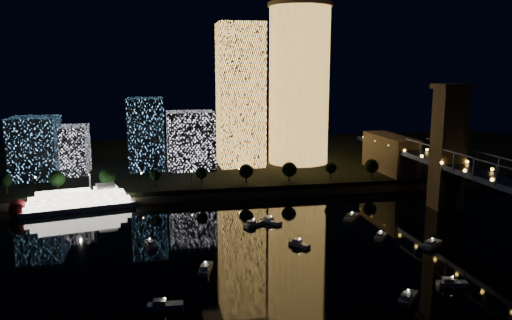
# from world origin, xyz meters

# --- Properties ---
(ground) EXTENTS (520.00, 520.00, 0.00)m
(ground) POSITION_xyz_m (0.00, 0.00, 0.00)
(ground) COLOR black
(ground) RESTS_ON ground
(far_bank) EXTENTS (420.00, 160.00, 5.00)m
(far_bank) POSITION_xyz_m (0.00, 160.00, 2.50)
(far_bank) COLOR black
(far_bank) RESTS_ON ground
(seawall) EXTENTS (420.00, 6.00, 3.00)m
(seawall) POSITION_xyz_m (0.00, 82.00, 1.50)
(seawall) COLOR #6B5E4C
(seawall) RESTS_ON ground
(tower_cylindrical) EXTENTS (34.00, 34.00, 84.33)m
(tower_cylindrical) POSITION_xyz_m (26.90, 132.84, 47.29)
(tower_cylindrical) COLOR #FFB751
(tower_cylindrical) RESTS_ON far_bank
(tower_rectangular) EXTENTS (23.17, 23.17, 73.72)m
(tower_rectangular) POSITION_xyz_m (-5.18, 131.73, 41.86)
(tower_rectangular) COLOR #FFB751
(tower_rectangular) RESTS_ON far_bank
(midrise_blocks) EXTENTS (94.66, 37.34, 36.02)m
(midrise_blocks) POSITION_xyz_m (-69.09, 125.69, 19.90)
(midrise_blocks) COLOR silver
(midrise_blocks) RESTS_ON far_bank
(riverboat) EXTENTS (47.72, 19.09, 14.10)m
(riverboat) POSITION_xyz_m (-82.44, 75.03, 3.62)
(riverboat) COLOR silver
(riverboat) RESTS_ON ground
(motorboats) EXTENTS (95.27, 74.95, 2.78)m
(motorboats) POSITION_xyz_m (-3.66, 14.75, 0.81)
(motorboats) COLOR silver
(motorboats) RESTS_ON ground
(esplanade_trees) EXTENTS (165.91, 6.92, 8.96)m
(esplanade_trees) POSITION_xyz_m (-27.44, 88.00, 10.47)
(esplanade_trees) COLOR black
(esplanade_trees) RESTS_ON far_bank
(street_lamps) EXTENTS (132.70, 0.70, 5.65)m
(street_lamps) POSITION_xyz_m (-34.00, 94.00, 9.02)
(street_lamps) COLOR black
(street_lamps) RESTS_ON far_bank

